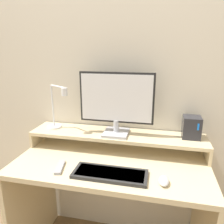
% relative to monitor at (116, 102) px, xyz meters
% --- Properties ---
extents(wall_back, '(6.00, 0.05, 2.50)m').
position_rel_monitor_xyz_m(wall_back, '(-0.00, 0.17, 0.14)').
color(wall_back, beige).
rests_on(wall_back, ground_plane).
extents(desk, '(1.17, 0.58, 0.77)m').
position_rel_monitor_xyz_m(desk, '(-0.00, -0.16, -0.56)').
color(desk, beige).
rests_on(desk, ground_plane).
extents(monitor_shelf, '(1.17, 0.24, 0.11)m').
position_rel_monitor_xyz_m(monitor_shelf, '(-0.00, 0.01, -0.24)').
color(monitor_shelf, beige).
rests_on(monitor_shelf, desk).
extents(monitor, '(0.48, 0.18, 0.41)m').
position_rel_monitor_xyz_m(monitor, '(0.00, 0.00, 0.00)').
color(monitor, '#BCBCC1').
rests_on(monitor, monitor_shelf).
extents(desk_lamp, '(0.20, 0.15, 0.31)m').
position_rel_monitor_xyz_m(desk_lamp, '(-0.42, 0.00, -0.09)').
color(desk_lamp, silver).
rests_on(desk_lamp, monitor_shelf).
extents(router_dock, '(0.11, 0.11, 0.14)m').
position_rel_monitor_xyz_m(router_dock, '(0.47, 0.05, -0.15)').
color(router_dock, '#28282D').
rests_on(router_dock, monitor_shelf).
extents(keyboard, '(0.40, 0.16, 0.02)m').
position_rel_monitor_xyz_m(keyboard, '(0.03, -0.32, -0.32)').
color(keyboard, '#282828').
rests_on(keyboard, desk).
extents(mouse, '(0.05, 0.09, 0.03)m').
position_rel_monitor_xyz_m(mouse, '(0.31, -0.33, -0.32)').
color(mouse, silver).
rests_on(mouse, desk).
extents(remote_control, '(0.07, 0.15, 0.02)m').
position_rel_monitor_xyz_m(remote_control, '(-0.27, -0.31, -0.32)').
color(remote_control, '#99999E').
rests_on(remote_control, desk).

